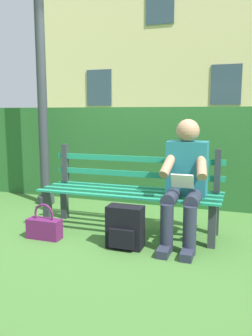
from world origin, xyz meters
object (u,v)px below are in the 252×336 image
park_bench (131,190)px  backpack (125,227)px  person_seated (185,178)px  lamp_post (40,36)px  handbag (44,227)px

park_bench → backpack: park_bench is taller
person_seated → lamp_post: size_ratio=0.32×
backpack → lamp_post: bearing=-36.6°
park_bench → lamp_post: 2.34m
park_bench → handbag: (0.71, 0.54, -0.31)m
park_bench → lamp_post: (1.42, -0.63, 1.75)m
park_bench → handbag: size_ratio=5.35×
lamp_post → handbag: bearing=121.1°
backpack → handbag: (0.82, 0.04, -0.08)m
backpack → handbag: size_ratio=1.11×
park_bench → person_seated: (-0.58, 0.17, 0.19)m
backpack → lamp_post: 2.75m
handbag → lamp_post: lamp_post is taller
park_bench → handbag: park_bench is taller
person_seated → handbag: bearing=16.1°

